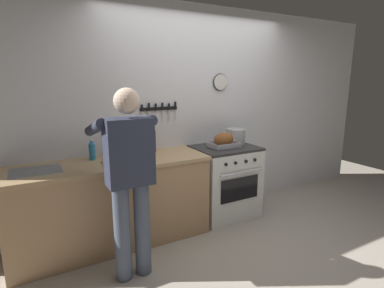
{
  "coord_description": "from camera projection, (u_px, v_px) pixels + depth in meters",
  "views": [
    {
      "loc": [
        -1.91,
        -2.02,
        1.73
      ],
      "look_at": [
        -0.33,
        0.85,
        1.02
      ],
      "focal_mm": 28.4,
      "sensor_mm": 36.0,
      "label": 1
    }
  ],
  "objects": [
    {
      "name": "stove",
      "position": [
        224.0,
        181.0,
        3.85
      ],
      "size": [
        0.76,
        0.67,
        0.9
      ],
      "color": "white",
      "rests_on": "ground"
    },
    {
      "name": "bottle_soy_sauce",
      "position": [
        107.0,
        150.0,
        3.25
      ],
      "size": [
        0.06,
        0.06,
        0.18
      ],
      "color": "black",
      "rests_on": "counter_block"
    },
    {
      "name": "cutting_board",
      "position": [
        121.0,
        162.0,
        3.05
      ],
      "size": [
        0.36,
        0.24,
        0.02
      ],
      "primitive_type": "cube",
      "color": "tan",
      "rests_on": "counter_block"
    },
    {
      "name": "wall_back",
      "position": [
        196.0,
        113.0,
        3.88
      ],
      "size": [
        6.0,
        0.13,
        2.6
      ],
      "color": "silver",
      "rests_on": "ground"
    },
    {
      "name": "bottle_wine_red",
      "position": [
        153.0,
        141.0,
        3.47
      ],
      "size": [
        0.07,
        0.07,
        0.31
      ],
      "color": "#47141E",
      "rests_on": "counter_block"
    },
    {
      "name": "ground_plane",
      "position": [
        263.0,
        257.0,
        3.0
      ],
      "size": [
        8.0,
        8.0,
        0.0
      ],
      "primitive_type": "plane",
      "color": "#A89E8E"
    },
    {
      "name": "person_cook",
      "position": [
        129.0,
        173.0,
        2.55
      ],
      "size": [
        0.51,
        0.63,
        1.66
      ],
      "rotation": [
        0.0,
        0.0,
        1.44
      ],
      "color": "#4C566B",
      "rests_on": "ground"
    },
    {
      "name": "bottle_hot_sauce",
      "position": [
        138.0,
        149.0,
        3.3
      ],
      "size": [
        0.06,
        0.06,
        0.18
      ],
      "color": "red",
      "rests_on": "counter_block"
    },
    {
      "name": "bottle_dish_soap",
      "position": [
        92.0,
        151.0,
        3.14
      ],
      "size": [
        0.07,
        0.07,
        0.22
      ],
      "color": "#338CCC",
      "rests_on": "counter_block"
    },
    {
      "name": "stock_pot",
      "position": [
        236.0,
        136.0,
        3.92
      ],
      "size": [
        0.24,
        0.24,
        0.19
      ],
      "color": "#B7B7BC",
      "rests_on": "stove"
    },
    {
      "name": "roasting_pan",
      "position": [
        224.0,
        141.0,
        3.71
      ],
      "size": [
        0.35,
        0.26,
        0.19
      ],
      "color": "#B7B7BC",
      "rests_on": "stove"
    },
    {
      "name": "counter_block",
      "position": [
        112.0,
        202.0,
        3.18
      ],
      "size": [
        2.03,
        0.65,
        0.9
      ],
      "color": "tan",
      "rests_on": "ground"
    }
  ]
}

